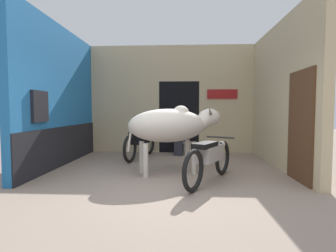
# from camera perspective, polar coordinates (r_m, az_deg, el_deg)

# --- Properties ---
(ground_plane) EXTENTS (30.00, 30.00, 0.00)m
(ground_plane) POSITION_cam_1_polar(r_m,az_deg,el_deg) (4.51, -1.49, -13.99)
(ground_plane) COLOR gray
(wall_left_shopfront) EXTENTS (0.25, 4.06, 3.40)m
(wall_left_shopfront) POSITION_cam_1_polar(r_m,az_deg,el_deg) (7.00, -22.51, 5.58)
(wall_left_shopfront) COLOR #236BAD
(wall_left_shopfront) RESTS_ON ground_plane
(wall_back_with_doorway) EXTENTS (5.16, 0.93, 3.40)m
(wall_back_with_doorway) POSITION_cam_1_polar(r_m,az_deg,el_deg) (8.63, 1.45, 4.27)
(wall_back_with_doorway) COLOR #C6B289
(wall_back_with_doorway) RESTS_ON ground_plane
(wall_right_with_door) EXTENTS (0.22, 4.06, 3.40)m
(wall_right_with_door) POSITION_cam_1_polar(r_m,az_deg,el_deg) (6.69, 23.48, 5.93)
(wall_right_with_door) COLOR #C6B289
(wall_right_with_door) RESTS_ON ground_plane
(cow) EXTENTS (2.13, 1.26, 1.45)m
(cow) POSITION_cam_1_polar(r_m,az_deg,el_deg) (5.59, 0.87, 0.11)
(cow) COLOR beige
(cow) RESTS_ON ground_plane
(motorcycle_near) EXTENTS (1.08, 1.88, 0.82)m
(motorcycle_near) POSITION_cam_1_polar(r_m,az_deg,el_deg) (5.00, 9.05, -6.76)
(motorcycle_near) COLOR black
(motorcycle_near) RESTS_ON ground_plane
(motorcycle_far) EXTENTS (0.71, 2.07, 0.83)m
(motorcycle_far) POSITION_cam_1_polar(r_m,az_deg,el_deg) (7.44, -6.00, -3.34)
(motorcycle_far) COLOR black
(motorcycle_far) RESTS_ON ground_plane
(shopkeeper_seated) EXTENTS (0.36, 0.34, 1.13)m
(shopkeeper_seated) POSITION_cam_1_polar(r_m,az_deg,el_deg) (7.92, 2.28, -2.04)
(shopkeeper_seated) COLOR #282833
(shopkeeper_seated) RESTS_ON ground_plane
(plastic_stool) EXTENTS (0.33, 0.33, 0.38)m
(plastic_stool) POSITION_cam_1_polar(r_m,az_deg,el_deg) (8.03, 4.15, -4.76)
(plastic_stool) COLOR beige
(plastic_stool) RESTS_ON ground_plane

